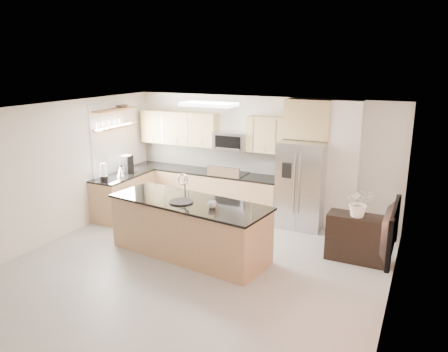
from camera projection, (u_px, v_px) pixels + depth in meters
The scene contains 26 objects.
floor at pixel (187, 274), 7.02m from camera, with size 6.50×6.50×0.00m, color gray.
ceiling at pixel (183, 112), 6.35m from camera, with size 6.00×6.50×0.02m, color white.
wall_back at pixel (260, 157), 9.52m from camera, with size 6.00×0.02×2.60m, color beige.
wall_left at pixel (42, 176), 7.93m from camera, with size 0.02×6.50×2.60m, color beige.
wall_right at pixel (393, 229), 5.44m from camera, with size 0.02×6.50×2.60m, color beige.
back_counter at pixel (204, 190), 9.97m from camera, with size 3.55×0.66×1.44m.
left_counter at pixel (123, 195), 9.63m from camera, with size 0.66×1.50×0.92m.
range at pixel (229, 193), 9.70m from camera, with size 0.76×0.64×1.14m.
upper_cabinets at pixel (204, 130), 9.79m from camera, with size 3.50×0.33×0.75m.
microwave at pixel (231, 141), 9.51m from camera, with size 0.76×0.40×0.40m.
refrigerator at pixel (302, 185), 8.86m from camera, with size 0.92×0.78×1.78m.
partition_column at pixel (344, 166), 8.64m from camera, with size 0.60×0.30×2.60m, color white.
window at pixel (109, 141), 9.45m from camera, with size 0.04×1.15×1.65m.
shelf_lower at pixel (116, 127), 9.41m from camera, with size 0.30×1.20×0.04m, color olive.
shelf_upper at pixel (115, 109), 9.31m from camera, with size 0.30×1.20×0.04m, color olive.
ceiling_fixture at pixel (209, 104), 7.93m from camera, with size 1.00×0.50×0.06m, color white.
island at pixel (189, 228), 7.64m from camera, with size 2.98×1.41×1.41m.
credenza at pixel (357, 238), 7.42m from camera, with size 1.02×0.43×0.81m, color black.
cup at pixel (212, 205), 7.15m from camera, with size 0.14×0.14×0.11m, color silver.
platter at pixel (181, 202), 7.43m from camera, with size 0.41×0.41×0.02m, color black.
blender at pixel (104, 174), 8.96m from camera, with size 0.16×0.16×0.38m.
kettle at pixel (121, 171), 9.37m from camera, with size 0.20×0.20×0.25m.
coffee_maker at pixel (126, 164), 9.64m from camera, with size 0.23×0.27×0.39m.
bowl at pixel (122, 105), 9.53m from camera, with size 0.34×0.34×0.08m, color #B2B2B4.
flower_vase at pixel (360, 195), 7.18m from camera, with size 0.66×0.58×0.74m, color white.
television at pixel (384, 229), 5.29m from camera, with size 1.08×0.14×0.62m, color black.
Camera 1 is at (3.28, -5.50, 3.34)m, focal length 35.00 mm.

